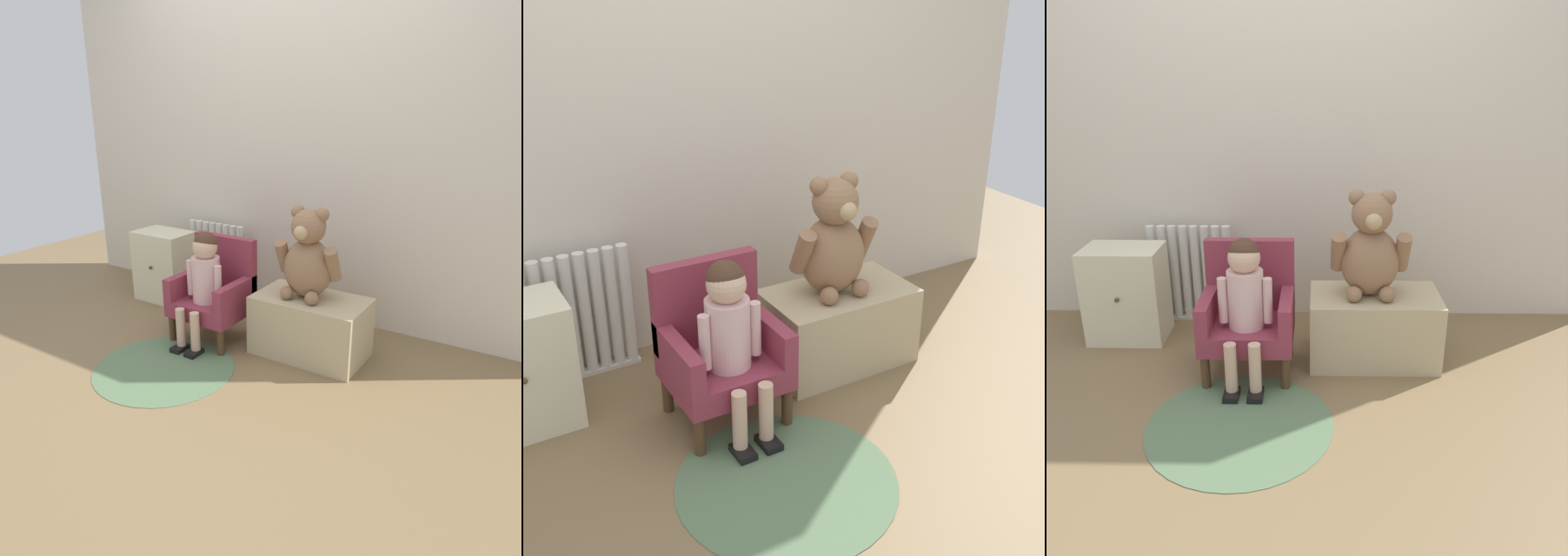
% 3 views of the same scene
% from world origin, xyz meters
% --- Properties ---
extents(ground_plane, '(6.00, 6.00, 0.00)m').
position_xyz_m(ground_plane, '(0.00, 0.00, 0.00)').
color(ground_plane, brown).
extents(back_wall, '(3.80, 0.05, 2.40)m').
position_xyz_m(back_wall, '(0.00, 1.20, 1.20)').
color(back_wall, beige).
rests_on(back_wall, ground_plane).
extents(radiator, '(0.50, 0.05, 0.58)m').
position_xyz_m(radiator, '(-0.56, 1.07, 0.29)').
color(radiator, silver).
rests_on(radiator, ground_plane).
extents(small_dresser, '(0.41, 0.31, 0.53)m').
position_xyz_m(small_dresser, '(-0.86, 0.83, 0.26)').
color(small_dresser, beige).
rests_on(small_dresser, ground_plane).
extents(child_armchair, '(0.44, 0.38, 0.63)m').
position_xyz_m(child_armchair, '(-0.15, 0.52, 0.30)').
color(child_armchair, maroon).
rests_on(child_armchair, ground_plane).
extents(child_figure, '(0.25, 0.35, 0.70)m').
position_xyz_m(child_figure, '(-0.15, 0.41, 0.45)').
color(child_figure, beige).
rests_on(child_figure, ground_plane).
extents(low_bench, '(0.65, 0.38, 0.36)m').
position_xyz_m(low_bench, '(0.47, 0.61, 0.18)').
color(low_bench, tan).
rests_on(low_bench, ground_plane).
extents(large_teddy_bear, '(0.38, 0.27, 0.53)m').
position_xyz_m(large_teddy_bear, '(0.44, 0.62, 0.59)').
color(large_teddy_bear, '#906A4B').
rests_on(large_teddy_bear, low_bench).
extents(floor_rug, '(0.79, 0.79, 0.01)m').
position_xyz_m(floor_rug, '(-0.14, 0.02, 0.00)').
color(floor_rug, '#546F4D').
rests_on(floor_rug, ground_plane).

